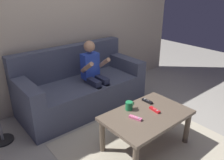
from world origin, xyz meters
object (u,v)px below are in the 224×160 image
couch (81,87)px  game_remote_black_far_corner (147,101)px  coffee_table (147,119)px  game_remote_red_center (155,110)px  person_seated_on_couch (94,72)px  coffee_mug (129,106)px  game_remote_pink_near_edge (135,118)px

couch → game_remote_black_far_corner: size_ratio=12.60×
coffee_table → game_remote_red_center: bearing=-5.5°
game_remote_red_center → game_remote_black_far_corner: (0.08, 0.18, 0.00)m
person_seated_on_couch → game_remote_black_far_corner: 0.90m
game_remote_red_center → game_remote_black_far_corner: 0.20m
game_remote_red_center → coffee_mug: 0.28m
person_seated_on_couch → game_remote_pink_near_edge: 1.08m
game_remote_pink_near_edge → coffee_mug: 0.20m
game_remote_pink_near_edge → game_remote_black_far_corner: (0.36, 0.16, 0.00)m
coffee_table → coffee_mug: size_ratio=7.81×
couch → person_seated_on_couch: 0.34m
couch → person_seated_on_couch: size_ratio=1.80×
couch → coffee_mug: couch is taller
coffee_table → game_remote_pink_near_edge: 0.18m
couch → coffee_table: size_ratio=1.93×
game_remote_red_center → person_seated_on_couch: bearing=92.2°
coffee_table → couch: bearing=92.2°
game_remote_black_far_corner → game_remote_red_center: bearing=-114.4°
coffee_table → game_remote_black_far_corner: size_ratio=6.53×
game_remote_pink_near_edge → game_remote_black_far_corner: bearing=24.5°
game_remote_pink_near_edge → game_remote_red_center: size_ratio=1.01×
game_remote_pink_near_edge → game_remote_black_far_corner: 0.39m
person_seated_on_couch → game_remote_pink_near_edge: size_ratio=6.85×
coffee_mug → couch: bearing=88.1°
game_remote_black_far_corner → coffee_mug: bearing=177.2°
game_remote_black_far_corner → couch: bearing=102.9°
person_seated_on_couch → game_remote_pink_near_edge: person_seated_on_couch is taller
person_seated_on_couch → coffee_mug: 0.88m
coffee_table → game_remote_pink_near_edge: (-0.16, 0.01, 0.08)m
couch → coffee_table: 1.24m
person_seated_on_couch → coffee_mug: bearing=-100.0°
game_remote_pink_near_edge → coffee_table: bearing=-3.9°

